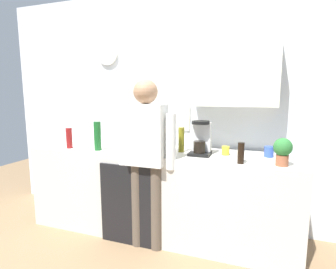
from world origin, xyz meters
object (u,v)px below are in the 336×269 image
bottle_olive_oil (181,140)px  person_at_sink (146,151)px  cup_white_mug (104,139)px  bottle_red_vinegar (69,138)px  bottle_green_wine (98,136)px  mixing_bowl (163,150)px  bottle_dark_sauce (241,153)px  coffee_maker (201,140)px  bottle_amber_beer (138,142)px  cup_blue_mug (269,152)px  cup_yellow_cup (226,151)px  potted_plant (283,150)px

bottle_olive_oil → person_at_sink: person_at_sink is taller
bottle_olive_oil → cup_white_mug: bottle_olive_oil is taller
bottle_olive_oil → bottle_red_vinegar: (-1.19, -0.22, -0.02)m
bottle_green_wine → mixing_bowl: (0.69, 0.07, -0.11)m
bottle_dark_sauce → bottle_red_vinegar: bearing=178.7°
cup_white_mug → person_at_sink: 0.91m
coffee_maker → bottle_amber_beer: 0.61m
bottle_dark_sauce → cup_white_mug: (-1.61, 0.43, -0.04)m
cup_blue_mug → person_at_sink: 1.14m
bottle_green_wine → bottle_dark_sauce: 1.45m
bottle_green_wine → bottle_dark_sauce: bottle_green_wine is taller
bottle_amber_beer → cup_yellow_cup: (0.81, 0.25, -0.07)m
bottle_dark_sauce → cup_white_mug: size_ratio=1.89×
bottle_amber_beer → bottle_green_wine: bottle_green_wine is taller
bottle_red_vinegar → bottle_dark_sauce: 1.79m
coffee_maker → bottle_green_wine: coffee_maker is taller
bottle_green_wine → mixing_bowl: bottle_green_wine is taller
cup_white_mug → cup_yellow_cup: size_ratio=1.12×
bottle_olive_oil → bottle_amber_beer: 0.44m
cup_white_mug → cup_blue_mug: bearing=-3.0°
bottle_olive_oil → potted_plant: 0.95m
mixing_bowl → person_at_sink: person_at_sink is taller
bottle_olive_oil → bottle_dark_sauce: bottle_olive_oil is taller
bottle_amber_beer → cup_blue_mug: bearing=14.1°
potted_plant → cup_blue_mug: bearing=109.0°
bottle_amber_beer → bottle_red_vinegar: bearing=179.2°
potted_plant → bottle_olive_oil: bearing=166.6°
coffee_maker → person_at_sink: size_ratio=0.21×
bottle_green_wine → potted_plant: (1.77, -0.01, -0.02)m
coffee_maker → cup_white_mug: 1.24m
cup_yellow_cup → mixing_bowl: size_ratio=0.39×
cup_white_mug → cup_yellow_cup: bearing=-5.9°
bottle_olive_oil → cup_white_mug: size_ratio=2.63×
cup_blue_mug → cup_yellow_cup: size_ratio=1.18×
bottle_amber_beer → person_at_sink: bearing=-35.4°
cup_blue_mug → person_at_sink: size_ratio=0.06×
bottle_dark_sauce → mixing_bowl: bearing=170.7°
coffee_maker → mixing_bowl: 0.39m
coffee_maker → bottle_red_vinegar: coffee_maker is taller
coffee_maker → bottle_dark_sauce: size_ratio=1.83×
person_at_sink → coffee_maker: bearing=28.9°
coffee_maker → cup_white_mug: size_ratio=3.47×
coffee_maker → bottle_olive_oil: coffee_maker is taller
coffee_maker → potted_plant: coffee_maker is taller
bottle_amber_beer → bottle_dark_sauce: (0.97, -0.03, -0.03)m
bottle_amber_beer → bottle_green_wine: bearing=177.0°
bottle_amber_beer → person_at_sink: person_at_sink is taller
person_at_sink → cup_yellow_cup: bearing=23.3°
bottle_olive_oil → person_at_sink: (-0.24, -0.33, -0.07)m
cup_white_mug → cup_blue_mug: cup_blue_mug is taller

